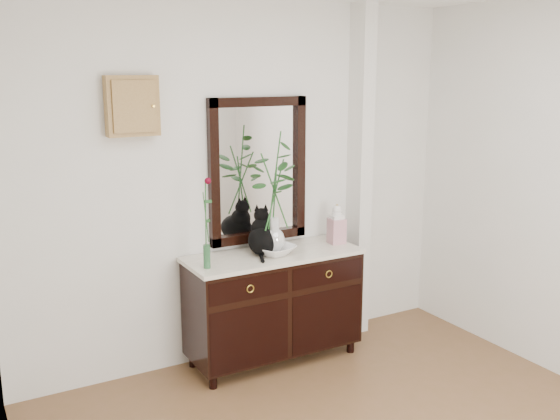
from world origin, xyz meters
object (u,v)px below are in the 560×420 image
lotus_bowl (275,250)px  ginger_jar (337,224)px  cat (262,232)px  sideboard (274,301)px

lotus_bowl → ginger_jar: bearing=4.1°
lotus_bowl → ginger_jar: (0.58, 0.04, 0.12)m
lotus_bowl → cat: bearing=141.6°
cat → lotus_bowl: 0.16m
cat → ginger_jar: (0.65, -0.02, -0.01)m
cat → ginger_jar: 0.65m
ginger_jar → sideboard: bearing=-179.3°
sideboard → cat: 0.55m
lotus_bowl → ginger_jar: ginger_jar is taller
sideboard → ginger_jar: size_ratio=4.22×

